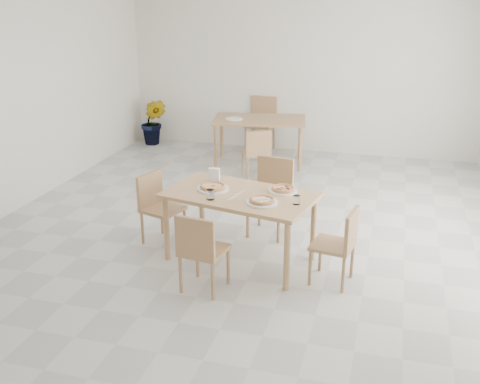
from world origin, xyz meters
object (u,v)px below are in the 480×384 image
(main_table, at_px, (240,201))
(second_table, at_px, (259,124))
(chair_back_s, at_px, (257,151))
(chair_back_n, at_px, (262,120))
(plate_empty, at_px, (234,119))
(plate_margherita, at_px, (213,189))
(pizza_mushroom, at_px, (262,200))
(potted_plant, at_px, (154,122))
(tumbler_a, at_px, (297,200))
(plate_pepperoni, at_px, (283,191))
(pizza_pepperoni, at_px, (283,188))
(plate_mushroom, at_px, (262,202))
(chair_north, at_px, (272,191))
(chair_east, at_px, (340,241))
(chair_west, at_px, (157,203))
(napkin_holder, at_px, (214,175))
(chair_south, at_px, (200,248))
(pizza_margherita, at_px, (213,187))
(tumbler_b, at_px, (210,194))

(main_table, height_order, second_table, same)
(chair_back_s, xyz_separation_m, chair_back_n, (-0.32, 1.63, 0.09))
(chair_back_s, height_order, plate_empty, chair_back_s)
(plate_margherita, xyz_separation_m, chair_back_s, (-0.17, 2.56, -0.31))
(pizza_mushroom, distance_m, potted_plant, 5.24)
(chair_back_n, distance_m, potted_plant, 1.99)
(plate_margherita, height_order, chair_back_s, chair_back_s)
(tumbler_a, bearing_deg, chair_back_s, 111.54)
(second_table, xyz_separation_m, chair_back_n, (-0.16, 0.83, -0.12))
(chair_back_s, bearing_deg, potted_plant, -60.28)
(plate_pepperoni, xyz_separation_m, plate_empty, (-1.43, 3.05, 0.00))
(plate_margherita, bearing_deg, pizza_pepperoni, 11.07)
(plate_mushroom, relative_size, tumbler_a, 3.49)
(chair_north, height_order, plate_margherita, chair_north)
(chair_east, relative_size, pizza_pepperoni, 2.94)
(chair_west, height_order, tumbler_a, tumbler_a)
(chair_back_s, distance_m, plate_empty, 0.89)
(second_table, bearing_deg, chair_east, -74.85)
(plate_margherita, bearing_deg, chair_back_n, 96.71)
(main_table, distance_m, plate_mushroom, 0.36)
(chair_back_s, relative_size, chair_back_n, 0.83)
(napkin_holder, bearing_deg, plate_empty, 97.77)
(potted_plant, bearing_deg, chair_south, -61.44)
(pizza_pepperoni, relative_size, second_table, 0.17)
(chair_west, distance_m, chair_back_s, 2.46)
(plate_pepperoni, bearing_deg, plate_empty, 115.06)
(tumbler_a, bearing_deg, pizza_margherita, 168.84)
(tumbler_a, height_order, second_table, tumbler_a)
(tumbler_b, bearing_deg, chair_east, 0.93)
(chair_east, xyz_separation_m, chair_back_n, (-1.86, 4.45, 0.09))
(plate_empty, bearing_deg, plate_margherita, -77.42)
(plate_mushroom, relative_size, tumbler_b, 3.08)
(chair_north, relative_size, potted_plant, 1.05)
(napkin_holder, xyz_separation_m, chair_back_s, (-0.10, 2.30, -0.37))
(plate_pepperoni, xyz_separation_m, pizza_margherita, (-0.71, -0.14, 0.02))
(chair_west, xyz_separation_m, plate_empty, (0.00, 3.03, 0.30))
(chair_east, bearing_deg, napkin_holder, -100.31)
(chair_east, bearing_deg, pizza_pepperoni, -112.18)
(main_table, height_order, plate_mushroom, plate_mushroom)
(plate_mushroom, bearing_deg, tumbler_b, -175.81)
(second_table, distance_m, chair_back_s, 0.85)
(main_table, height_order, chair_back_n, chair_back_n)
(chair_west, bearing_deg, plate_empty, 17.05)
(chair_north, xyz_separation_m, chair_back_n, (-0.95, 3.42, 0.03))
(chair_east, distance_m, plate_margherita, 1.42)
(chair_north, relative_size, napkin_holder, 6.04)
(plate_pepperoni, relative_size, plate_empty, 1.11)
(pizza_pepperoni, bearing_deg, pizza_mushroom, -108.79)
(pizza_pepperoni, distance_m, tumbler_b, 0.77)
(tumbler_b, bearing_deg, chair_west, 150.36)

